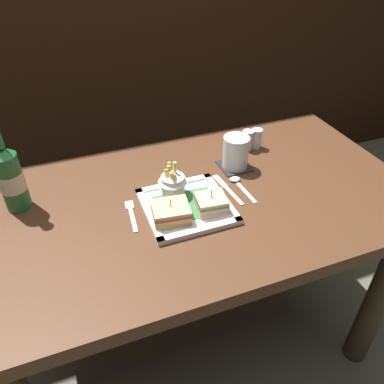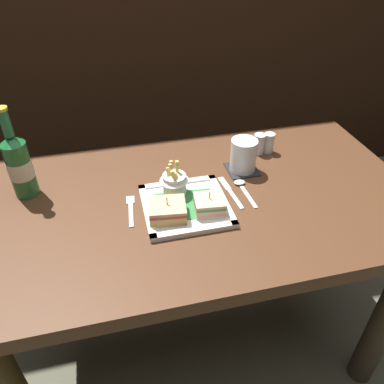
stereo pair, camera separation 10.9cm
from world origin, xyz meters
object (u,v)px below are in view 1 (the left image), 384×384
Objects in this scene: spoon at (238,183)px; beer_bottle at (10,177)px; fork at (132,214)px; pepper_shaker at (256,140)px; water_glass at (236,154)px; knife at (227,188)px; salt_shaker at (247,141)px; dining_table at (197,234)px; square_plate at (187,206)px; sandwich_half_left at (171,212)px; fries_cup at (173,182)px; sandwich_half_right at (211,203)px.

beer_bottle is at bearing 168.89° from spoon.
fork is 0.55m from pepper_shaker.
beer_bottle is 1.99× the size of spoon.
beer_bottle is 2.62× the size of water_glass.
salt_shaker reaches higher than knife.
dining_table is 0.41m from pepper_shaker.
square_plate reaches higher than dining_table.
fork is at bearing -156.37° from salt_shaker.
water_glass reaches higher than sandwich_half_left.
fork and knife have the same top height.
square_plate is at bearing -143.60° from dining_table.
beer_bottle reaches higher than spoon.
water_glass reaches higher than salt_shaker.
fork reaches higher than dining_table.
pepper_shaker is (0.51, 0.21, 0.03)m from fork.
dining_table is 0.25m from fork.
salt_shaker is 0.04m from pepper_shaker.
salt_shaker is at bearing 36.26° from sandwich_half_left.
knife is at bearing -169.18° from spoon.
fries_cup is 0.38m from salt_shaker.
square_plate is at bearing -21.83° from beer_bottle.
beer_bottle is at bearing 164.94° from fries_cup.
fries_cup is 1.03× the size of water_glass.
pepper_shaker reaches higher than spoon.
pepper_shaker is (0.81, 0.06, -0.07)m from beer_bottle.
fries_cup reaches higher than water_glass.
fries_cup is (-0.02, 0.06, 0.05)m from square_plate.
sandwich_half_left is at bearing -36.12° from fork.
sandwich_half_left reaches higher than sandwich_half_right.
square_plate is 0.50m from beer_bottle.
pepper_shaker reaches higher than square_plate.
beer_bottle is (-0.50, 0.15, 0.25)m from dining_table.
beer_bottle is 3.87× the size of salt_shaker.
square_plate is 0.27m from water_glass.
salt_shaker is at bearing 27.23° from fries_cup.
sandwich_half_left is 0.34m from water_glass.
square_plate is at bearing 33.43° from sandwich_half_left.
square_plate is at bearing -11.14° from fork.
sandwich_half_left is at bearing -146.57° from square_plate.
water_glass is at bearing -145.17° from pepper_shaker.
sandwich_half_left is 1.22× the size of sandwich_half_right.
fries_cup reaches higher than knife.
dining_table is 9.57× the size of fork.
sandwich_half_right is at bearing -80.36° from dining_table.
sandwich_half_right is 0.16m from spoon.
sandwich_half_left is 0.50m from pepper_shaker.
sandwich_half_left is at bearing -145.23° from dining_table.
square_plate is 3.35× the size of salt_shaker.
knife is 0.04m from spoon.
salt_shaker is at bearing 36.77° from square_plate.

